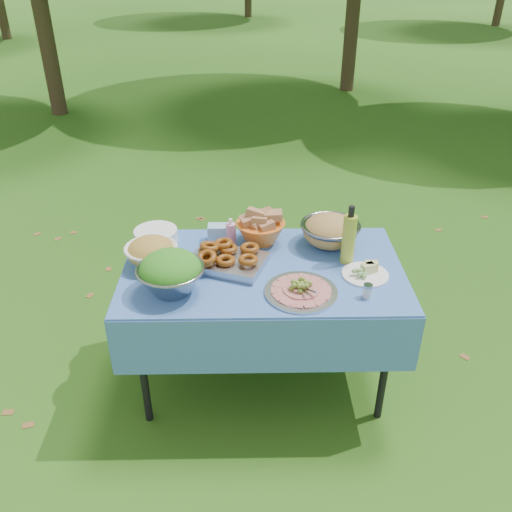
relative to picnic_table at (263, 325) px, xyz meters
The scene contains 14 objects.
ground 0.38m from the picnic_table, ahead, with size 80.00×80.00×0.00m, color #153E0B.
picnic_table is the anchor object (origin of this frame).
salad_bowl 0.70m from the picnic_table, 155.12° to the right, with size 0.33×0.33×0.21m, color gray, non-canonical shape.
pasta_bowl_white 0.74m from the picnic_table, behind, with size 0.27×0.27×0.15m, color white, non-canonical shape.
plate_stack 0.79m from the picnic_table, 153.50° to the left, with size 0.24×0.24×0.07m, color white.
wipes_box 0.58m from the picnic_table, 129.99° to the left, with size 0.10×0.08×0.10m, color #9DCEF2.
sanitizer_bottle 0.55m from the picnic_table, 124.43° to the left, with size 0.06×0.06×0.16m, color pink.
bread_bowl 0.55m from the picnic_table, 91.36° to the left, with size 0.28×0.28×0.18m, color orange, non-canonical shape.
pasta_bowl_steel 0.65m from the picnic_table, 32.48° to the left, with size 0.33×0.33×0.18m, color gray, non-canonical shape.
fried_tray 0.47m from the picnic_table, behind, with size 0.38×0.27×0.09m, color #A8A8AD.
charcuterie_platter 0.51m from the picnic_table, 53.00° to the right, with size 0.36×0.36×0.08m, color silver.
oil_bottle 0.70m from the picnic_table, ahead, with size 0.07×0.07×0.32m, color #A9BB32.
cheese_plate 0.67m from the picnic_table, ahead, with size 0.24×0.24×0.06m, color white.
shaker 0.70m from the picnic_table, 29.21° to the right, with size 0.04×0.04×0.07m, color silver.
Camera 1 is at (-0.08, -2.40, 2.27)m, focal length 38.00 mm.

